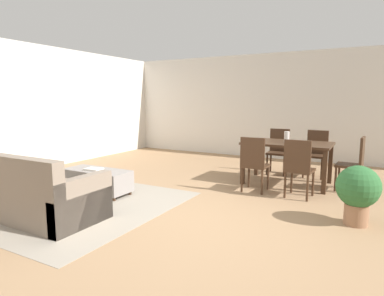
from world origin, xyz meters
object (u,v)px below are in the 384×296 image
(dining_chair_far_left, at_px, (278,148))
(vase_centerpiece, at_px, (287,137))
(dining_chair_head_east, at_px, (355,161))
(dining_chair_near_right, at_px, (299,165))
(couch, at_px, (28,194))
(ottoman_table, at_px, (97,180))
(dining_table, at_px, (287,148))
(book_on_ottoman, at_px, (94,169))
(potted_plant, at_px, (358,190))
(dining_chair_near_left, at_px, (254,161))
(dining_chair_far_right, at_px, (316,151))

(dining_chair_far_left, bearing_deg, vase_centerpiece, -67.31)
(dining_chair_head_east, bearing_deg, dining_chair_near_right, -130.74)
(couch, relative_size, vase_centerpiece, 10.32)
(dining_chair_near_right, height_order, dining_chair_far_left, same)
(couch, relative_size, ottoman_table, 1.78)
(dining_table, bearing_deg, ottoman_table, -139.82)
(dining_chair_head_east, bearing_deg, book_on_ottoman, -148.95)
(dining_chair_far_left, bearing_deg, book_on_ottoman, -126.27)
(dining_table, xyz_separation_m, dining_chair_head_east, (1.11, 0.01, -0.14))
(ottoman_table, height_order, potted_plant, potted_plant)
(book_on_ottoman, bearing_deg, dining_table, 40.67)
(ottoman_table, relative_size, dining_table, 0.76)
(ottoman_table, bearing_deg, dining_table, 40.18)
(dining_chair_far_left, relative_size, dining_chair_head_east, 1.00)
(dining_chair_head_east, distance_m, vase_centerpiece, 1.17)
(dining_chair_far_left, bearing_deg, potted_plant, -56.90)
(dining_table, distance_m, dining_chair_near_right, 0.94)
(potted_plant, bearing_deg, dining_chair_near_left, 153.47)
(ottoman_table, bearing_deg, dining_chair_head_east, 30.57)
(dining_chair_near_left, xyz_separation_m, dining_chair_far_right, (0.71, 1.69, 0.00))
(dining_chair_head_east, bearing_deg, vase_centerpiece, -178.05)
(dining_chair_near_right, distance_m, dining_chair_head_east, 1.13)
(dining_chair_near_right, relative_size, dining_chair_far_left, 1.00)
(dining_chair_near_right, relative_size, book_on_ottoman, 3.54)
(dining_chair_near_left, xyz_separation_m, dining_chair_far_left, (-0.02, 1.65, 0.00))
(dining_chair_far_left, xyz_separation_m, book_on_ottoman, (-2.20, -3.00, -0.11))
(dining_table, bearing_deg, couch, -127.51)
(dining_chair_near_right, relative_size, dining_chair_far_right, 1.00)
(ottoman_table, distance_m, potted_plant, 3.81)
(ottoman_table, height_order, vase_centerpiece, vase_centerpiece)
(dining_chair_near_right, bearing_deg, potted_plant, -42.36)
(dining_table, bearing_deg, dining_chair_near_left, -111.80)
(dining_table, height_order, dining_chair_far_left, dining_chair_far_left)
(book_on_ottoman, bearing_deg, potted_plant, 8.64)
(dining_chair_far_left, distance_m, vase_centerpiece, 0.96)
(dining_chair_near_right, bearing_deg, dining_chair_near_left, 179.89)
(dining_chair_head_east, bearing_deg, dining_chair_far_left, 151.57)
(couch, height_order, potted_plant, couch)
(dining_chair_far_left, xyz_separation_m, vase_centerpiece, (0.35, -0.83, 0.34))
(dining_table, distance_m, vase_centerpiece, 0.20)
(dining_chair_near_right, bearing_deg, dining_table, 113.53)
(ottoman_table, relative_size, dining_chair_far_left, 1.25)
(ottoman_table, xyz_separation_m, potted_plant, (3.77, 0.52, 0.21))
(dining_chair_head_east, height_order, potted_plant, dining_chair_head_east)
(dining_chair_near_right, bearing_deg, ottoman_table, -155.94)
(dining_chair_far_left, height_order, dining_chair_head_east, same)
(dining_chair_near_right, bearing_deg, book_on_ottoman, -155.22)
(dining_chair_near_left, distance_m, dining_chair_near_right, 0.71)
(ottoman_table, bearing_deg, couch, -91.50)
(ottoman_table, relative_size, dining_chair_near_left, 1.25)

